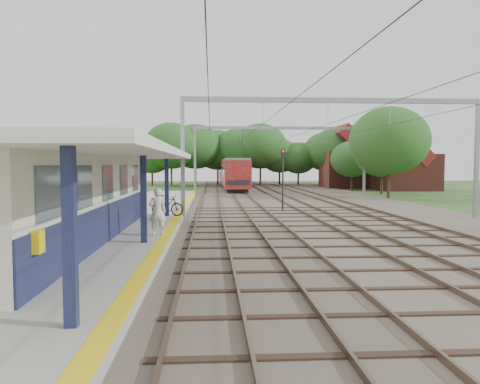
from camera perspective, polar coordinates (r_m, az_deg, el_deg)
name	(u,v)px	position (r m, az deg, el deg)	size (l,w,h in m)	color
ground	(349,294)	(12.24, 13.12, -11.99)	(160.00, 160.00, 0.00)	#2D4C1E
ballast_bed	(294,200)	(42.08, 6.62, -0.98)	(18.00, 90.00, 0.10)	#473D33
platform	(135,221)	(25.80, -12.64, -3.49)	(5.00, 52.00, 0.35)	gray
yellow_stripe	(177,218)	(25.52, -7.64, -3.11)	(0.45, 52.00, 0.01)	yellow
station_building	(69,195)	(19.13, -20.11, -0.37)	(3.41, 18.00, 3.40)	beige
canopy	(91,153)	(17.84, -17.71, 4.56)	(6.40, 20.00, 3.44)	#13183D
rail_tracks	(266,199)	(41.70, 3.24, -0.83)	(11.80, 88.00, 0.15)	brown
catenary_system	(298,135)	(37.28, 7.03, 6.87)	(17.22, 88.00, 7.00)	gray
tree_band	(261,153)	(68.82, 2.52, 4.78)	(31.72, 30.88, 8.82)	#382619
house_near	(406,166)	(62.29, 19.56, 2.96)	(7.00, 6.12, 7.89)	brown
house_far	(352,164)	(66.21, 13.53, 3.29)	(8.00, 6.12, 8.66)	brown
person	(157,212)	(19.27, -10.04, -2.38)	(0.70, 0.46, 1.92)	silver
bicycle	(167,205)	(26.51, -8.87, -1.62)	(0.55, 1.94, 1.17)	black
train	(231,172)	(68.07, -1.09, 2.46)	(2.92, 36.33, 3.83)	black
signal_post	(283,174)	(31.24, 5.24, 2.26)	(0.30, 0.26, 4.21)	black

